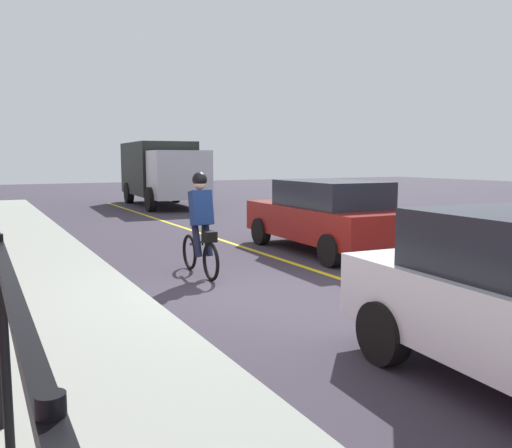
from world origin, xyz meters
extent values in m
plane|color=#342E3A|center=(0.00, 0.00, 0.00)|extent=(80.00, 80.00, 0.00)
cube|color=yellow|center=(0.00, -1.60, 0.00)|extent=(36.00, 0.12, 0.01)
cube|color=gray|center=(0.00, 3.40, 0.07)|extent=(40.00, 3.20, 0.15)
cylinder|color=black|center=(-4.77, 3.80, 0.95)|extent=(0.04, 0.04, 1.60)
torus|color=black|center=(2.07, 0.41, 0.33)|extent=(0.66, 0.07, 0.66)
torus|color=black|center=(1.02, 0.42, 0.33)|extent=(0.66, 0.07, 0.66)
cube|color=black|center=(1.55, 0.42, 0.58)|extent=(0.93, 0.06, 0.24)
cylinder|color=black|center=(1.40, 0.42, 0.73)|extent=(0.03, 0.03, 0.35)
cube|color=navy|center=(1.45, 0.42, 1.21)|extent=(0.35, 0.37, 0.63)
sphere|color=tan|center=(1.50, 0.42, 1.62)|extent=(0.22, 0.22, 0.22)
sphere|color=black|center=(1.50, 0.42, 1.70)|extent=(0.26, 0.26, 0.26)
cylinder|color=#191E38|center=(1.43, 0.52, 0.68)|extent=(0.34, 0.13, 0.65)
cylinder|color=#191E38|center=(1.42, 0.32, 0.68)|extent=(0.34, 0.13, 0.65)
cube|color=black|center=(1.07, 0.42, 0.75)|extent=(0.24, 0.20, 0.18)
cube|color=maroon|center=(2.49, -2.95, 0.67)|extent=(4.46, 1.96, 0.70)
cube|color=#1E232D|center=(2.29, -2.95, 1.30)|extent=(2.52, 1.67, 0.56)
cylinder|color=black|center=(4.01, -2.16, 0.32)|extent=(0.65, 0.24, 0.64)
cylinder|color=black|center=(3.95, -3.86, 0.32)|extent=(0.65, 0.24, 0.64)
cylinder|color=black|center=(1.02, -2.05, 0.32)|extent=(0.65, 0.24, 0.64)
cylinder|color=black|center=(0.96, -3.75, 0.32)|extent=(0.65, 0.24, 0.64)
cylinder|color=black|center=(-3.27, -1.36, 0.32)|extent=(0.65, 0.26, 0.64)
cylinder|color=black|center=(-3.16, 0.33, 0.32)|extent=(0.65, 0.26, 0.64)
cube|color=black|center=(16.32, -3.50, 1.63)|extent=(4.89, 2.68, 2.30)
cube|color=silver|center=(12.91, -3.29, 1.43)|extent=(1.95, 2.31, 1.90)
cylinder|color=black|center=(12.98, -4.42, 0.48)|extent=(0.98, 0.36, 0.96)
cylinder|color=black|center=(13.12, -2.19, 0.48)|extent=(0.98, 0.36, 0.96)
cylinder|color=black|center=(17.31, -4.68, 0.48)|extent=(0.98, 0.36, 0.96)
cylinder|color=black|center=(17.45, -2.44, 0.48)|extent=(0.98, 0.36, 0.96)
camera|label=1|loc=(-7.11, 3.87, 2.05)|focal=37.27mm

